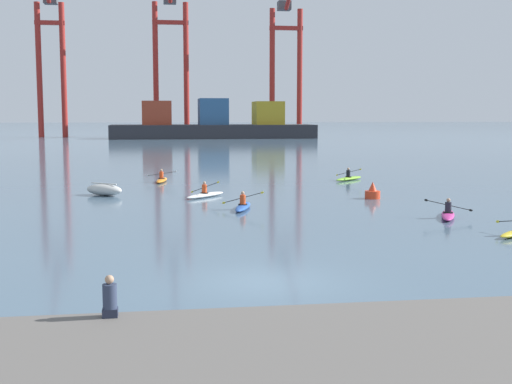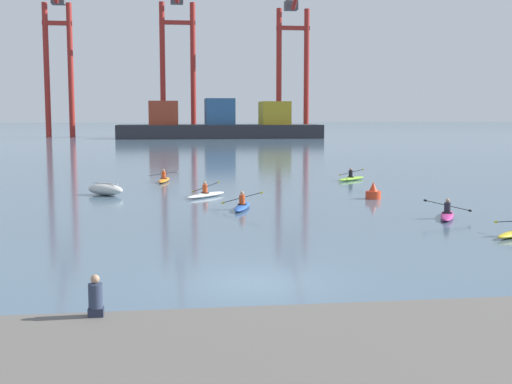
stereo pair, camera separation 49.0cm
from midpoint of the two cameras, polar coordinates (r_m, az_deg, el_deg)
name	(u,v)px [view 1 (the left image)]	position (r m, az deg, el deg)	size (l,w,h in m)	color
ground_plane	(266,281)	(20.14, 0.15, -7.56)	(800.00, 800.00, 0.00)	slate
container_barge	(213,125)	(140.58, -3.74, 5.67)	(41.85, 10.60, 8.14)	#28282D
gantry_crane_west	(50,46)	(152.62, -17.08, 11.70)	(6.20, 17.60, 41.47)	maroon
gantry_crane_west_mid	(171,46)	(153.78, -7.30, 12.14)	(7.96, 19.60, 41.64)	maroon
gantry_crane_east_mid	(286,52)	(153.33, 2.49, 11.72)	(7.46, 18.35, 36.30)	maroon
capsized_dinghy	(104,190)	(42.16, -13.01, 0.19)	(2.73, 2.45, 0.76)	beige
channel_buoy	(373,192)	(40.14, 9.46, -0.04)	(0.90, 0.90, 1.00)	red
kayak_blue	(243,206)	(35.17, -1.51, -1.18)	(2.15, 3.43, 0.97)	#2856B2
kayak_lime	(349,178)	(51.04, 7.57, 1.18)	(2.92, 2.73, 0.96)	#7ABC2D
kayak_magenta	(448,214)	(33.50, 15.49, -1.81)	(2.07, 3.34, 0.95)	#C13384
kayak_orange	(162,180)	(49.85, -8.25, 1.04)	(2.25, 3.45, 0.95)	orange
kayak_white	(205,194)	(40.37, -4.64, -0.20)	(2.75, 2.91, 1.04)	silver
seated_onlooker	(110,298)	(14.72, -13.18, -8.74)	(0.32, 0.30, 0.90)	#23283D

